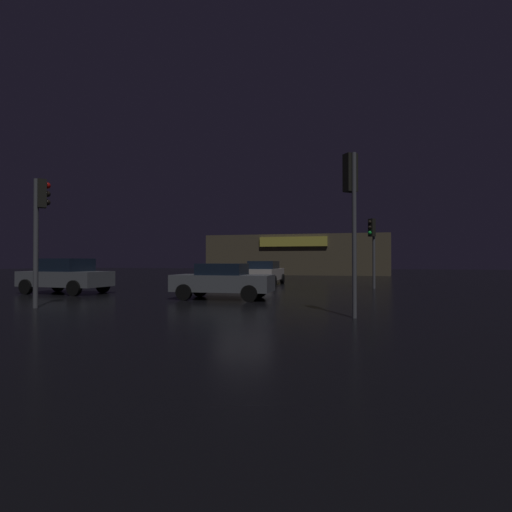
{
  "coord_description": "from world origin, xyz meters",
  "views": [
    {
      "loc": [
        4.72,
        -16.61,
        1.51
      ],
      "look_at": [
        -1.04,
        6.46,
        1.82
      ],
      "focal_mm": 27.73,
      "sensor_mm": 36.0,
      "label": 1
    }
  ],
  "objects_px": {
    "traffic_signal_opposite": "(372,240)",
    "car_near": "(265,272)",
    "car_far": "(66,276)",
    "store_building": "(298,255)",
    "car_crossing": "(223,281)",
    "traffic_signal_cross_left": "(40,218)",
    "traffic_signal_main": "(351,195)"
  },
  "relations": [
    {
      "from": "traffic_signal_opposite",
      "to": "car_crossing",
      "type": "distance_m",
      "value": 9.88
    },
    {
      "from": "traffic_signal_opposite",
      "to": "car_far",
      "type": "bearing_deg",
      "value": -154.22
    },
    {
      "from": "store_building",
      "to": "car_crossing",
      "type": "bearing_deg",
      "value": -87.72
    },
    {
      "from": "store_building",
      "to": "traffic_signal_opposite",
      "type": "height_order",
      "value": "store_building"
    },
    {
      "from": "car_near",
      "to": "traffic_signal_opposite",
      "type": "bearing_deg",
      "value": -17.06
    },
    {
      "from": "store_building",
      "to": "car_crossing",
      "type": "height_order",
      "value": "store_building"
    },
    {
      "from": "store_building",
      "to": "traffic_signal_cross_left",
      "type": "height_order",
      "value": "store_building"
    },
    {
      "from": "traffic_signal_main",
      "to": "store_building",
      "type": "bearing_deg",
      "value": 100.28
    },
    {
      "from": "car_far",
      "to": "car_crossing",
      "type": "bearing_deg",
      "value": -5.53
    },
    {
      "from": "store_building",
      "to": "car_near",
      "type": "bearing_deg",
      "value": -87.93
    },
    {
      "from": "traffic_signal_cross_left",
      "to": "car_far",
      "type": "xyz_separation_m",
      "value": [
        -3.17,
        5.01,
        -2.08
      ]
    },
    {
      "from": "traffic_signal_opposite",
      "to": "traffic_signal_cross_left",
      "type": "xyz_separation_m",
      "value": [
        -10.88,
        -11.8,
        0.22
      ]
    },
    {
      "from": "car_near",
      "to": "car_crossing",
      "type": "height_order",
      "value": "car_near"
    },
    {
      "from": "traffic_signal_main",
      "to": "car_far",
      "type": "relative_size",
      "value": 1.04
    },
    {
      "from": "store_building",
      "to": "car_crossing",
      "type": "xyz_separation_m",
      "value": [
        1.21,
        -30.27,
        -1.46
      ]
    },
    {
      "from": "car_near",
      "to": "car_far",
      "type": "distance_m",
      "value": 11.57
    },
    {
      "from": "store_building",
      "to": "car_crossing",
      "type": "distance_m",
      "value": 30.33
    },
    {
      "from": "car_near",
      "to": "car_crossing",
      "type": "xyz_separation_m",
      "value": [
        0.46,
        -9.56,
        -0.06
      ]
    },
    {
      "from": "traffic_signal_main",
      "to": "car_crossing",
      "type": "relative_size",
      "value": 1.11
    },
    {
      "from": "traffic_signal_opposite",
      "to": "store_building",
      "type": "bearing_deg",
      "value": 107.74
    },
    {
      "from": "traffic_signal_main",
      "to": "traffic_signal_cross_left",
      "type": "height_order",
      "value": "traffic_signal_main"
    },
    {
      "from": "traffic_signal_main",
      "to": "traffic_signal_opposite",
      "type": "bearing_deg",
      "value": 84.86
    },
    {
      "from": "traffic_signal_main",
      "to": "car_far",
      "type": "height_order",
      "value": "traffic_signal_main"
    },
    {
      "from": "traffic_signal_cross_left",
      "to": "car_crossing",
      "type": "height_order",
      "value": "traffic_signal_cross_left"
    },
    {
      "from": "traffic_signal_opposite",
      "to": "car_crossing",
      "type": "height_order",
      "value": "traffic_signal_opposite"
    },
    {
      "from": "car_near",
      "to": "car_far",
      "type": "relative_size",
      "value": 1.07
    },
    {
      "from": "car_far",
      "to": "car_crossing",
      "type": "relative_size",
      "value": 1.07
    },
    {
      "from": "store_building",
      "to": "car_near",
      "type": "height_order",
      "value": "store_building"
    },
    {
      "from": "car_far",
      "to": "car_crossing",
      "type": "distance_m",
      "value": 8.03
    },
    {
      "from": "car_crossing",
      "to": "traffic_signal_cross_left",
      "type": "bearing_deg",
      "value": -138.67
    },
    {
      "from": "traffic_signal_opposite",
      "to": "car_near",
      "type": "bearing_deg",
      "value": 162.94
    },
    {
      "from": "car_near",
      "to": "car_far",
      "type": "xyz_separation_m",
      "value": [
        -7.53,
        -8.79,
        0.04
      ]
    }
  ]
}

